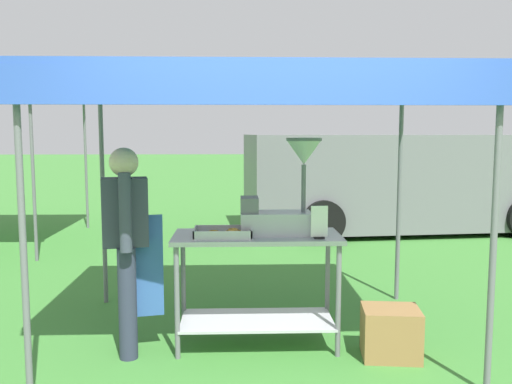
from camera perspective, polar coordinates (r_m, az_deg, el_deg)
ground_plane at (r=9.08m, az=-0.34°, el=-4.66°), size 70.00×70.00×0.00m
stall_canopy at (r=4.36m, az=0.05°, el=11.14°), size 3.19×2.24×2.17m
donut_cart at (r=4.38m, az=0.09°, el=-7.92°), size 1.33×0.60×0.91m
donut_tray at (r=4.21m, az=-3.28°, el=-4.44°), size 0.45×0.29×0.07m
donut_fryer at (r=4.29m, az=2.84°, el=-0.72°), size 0.64×0.28×0.77m
menu_sign at (r=4.16m, az=6.69°, el=-3.44°), size 0.13×0.05×0.25m
vendor at (r=4.28m, az=-13.49°, el=-4.92°), size 0.47×0.54×1.61m
supply_crate at (r=4.41m, az=14.02°, el=-14.20°), size 0.47×0.40×0.38m
van_grey at (r=9.89m, az=15.45°, el=1.15°), size 5.65×2.47×1.69m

